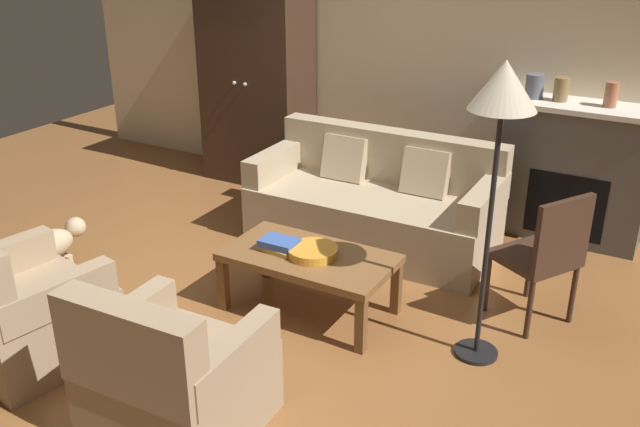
# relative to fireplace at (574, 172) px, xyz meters

# --- Properties ---
(ground_plane) EXTENTS (9.60, 9.60, 0.00)m
(ground_plane) POSITION_rel_fireplace_xyz_m (-1.55, -2.30, -0.57)
(ground_plane) COLOR brown
(back_wall) EXTENTS (7.20, 0.10, 2.80)m
(back_wall) POSITION_rel_fireplace_xyz_m (-1.55, 0.25, 0.83)
(back_wall) COLOR beige
(back_wall) RESTS_ON ground
(fireplace) EXTENTS (1.26, 0.48, 1.12)m
(fireplace) POSITION_rel_fireplace_xyz_m (0.00, 0.00, 0.00)
(fireplace) COLOR #4C4947
(fireplace) RESTS_ON ground
(armoire) EXTENTS (1.06, 0.57, 2.00)m
(armoire) POSITION_rel_fireplace_xyz_m (-2.95, -0.08, 0.43)
(armoire) COLOR #382319
(armoire) RESTS_ON ground
(couch) EXTENTS (1.93, 0.87, 0.86)m
(couch) POSITION_rel_fireplace_xyz_m (-1.32, -0.84, -0.25)
(couch) COLOR tan
(couch) RESTS_ON ground
(coffee_table) EXTENTS (1.10, 0.60, 0.42)m
(coffee_table) POSITION_rel_fireplace_xyz_m (-1.24, -2.02, -0.20)
(coffee_table) COLOR brown
(coffee_table) RESTS_ON ground
(fruit_bowl) EXTENTS (0.33, 0.33, 0.06)m
(fruit_bowl) POSITION_rel_fireplace_xyz_m (-1.21, -2.02, -0.12)
(fruit_bowl) COLOR orange
(fruit_bowl) RESTS_ON coffee_table
(book_stack) EXTENTS (0.26, 0.19, 0.08)m
(book_stack) POSITION_rel_fireplace_xyz_m (-1.44, -2.06, -0.11)
(book_stack) COLOR gold
(book_stack) RESTS_ON coffee_table
(mantel_vase_slate) EXTENTS (0.14, 0.14, 0.19)m
(mantel_vase_slate) POSITION_rel_fireplace_xyz_m (-0.38, -0.02, 0.64)
(mantel_vase_slate) COLOR #565B66
(mantel_vase_slate) RESTS_ON fireplace
(mantel_vase_bronze) EXTENTS (0.11, 0.11, 0.18)m
(mantel_vase_bronze) POSITION_rel_fireplace_xyz_m (-0.18, -0.02, 0.64)
(mantel_vase_bronze) COLOR olive
(mantel_vase_bronze) RESTS_ON fireplace
(mantel_vase_terracotta) EXTENTS (0.10, 0.10, 0.19)m
(mantel_vase_terracotta) POSITION_rel_fireplace_xyz_m (0.18, -0.02, 0.64)
(mantel_vase_terracotta) COLOR #A86042
(mantel_vase_terracotta) RESTS_ON fireplace
(armchair_near_left) EXTENTS (0.89, 0.90, 0.88)m
(armchair_near_left) POSITION_rel_fireplace_xyz_m (-2.42, -3.30, -0.25)
(armchair_near_left) COLOR #997F60
(armchair_near_left) RESTS_ON ground
(armchair_near_right) EXTENTS (0.80, 0.80, 0.88)m
(armchair_near_right) POSITION_rel_fireplace_xyz_m (-1.23, -3.38, -0.25)
(armchair_near_right) COLOR #997F60
(armchair_near_right) RESTS_ON ground
(side_chair_wooden) EXTENTS (0.60, 0.60, 0.90)m
(side_chair_wooden) POSITION_rel_fireplace_xyz_m (0.12, -1.42, -0.06)
(side_chair_wooden) COLOR #382319
(side_chair_wooden) RESTS_ON ground
(floor_lamp) EXTENTS (0.36, 0.36, 1.77)m
(floor_lamp) POSITION_rel_fireplace_xyz_m (-0.11, -1.95, 0.97)
(floor_lamp) COLOR black
(floor_lamp) RESTS_ON ground
(dog) EXTENTS (0.26, 0.57, 0.39)m
(dog) POSITION_rel_fireplace_xyz_m (-3.11, -2.50, -0.32)
(dog) COLOR tan
(dog) RESTS_ON ground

